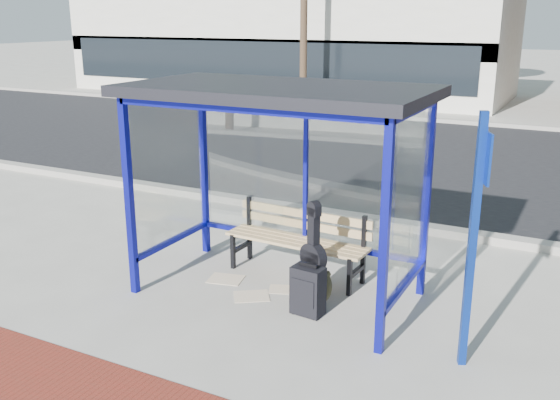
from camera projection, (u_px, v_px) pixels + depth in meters
The scene contains 15 objects.
ground at pixel (277, 292), 7.35m from camera, with size 120.00×120.00×0.00m, color #B2ADA0.
curb_near at pixel (363, 219), 9.80m from camera, with size 60.00×0.25×0.12m, color gray.
street_asphalt at pixel (440, 159), 14.16m from camera, with size 60.00×10.00×0.00m, color black.
curb_far at pixel (481, 123), 18.49m from camera, with size 60.00×0.25×0.12m, color gray.
far_sidewalk at pixel (492, 116), 20.12m from camera, with size 60.00×4.00×0.01m, color #B2ADA0.
bus_shelter at pixel (280, 117), 6.82m from camera, with size 3.30×1.80×2.42m.
storefront_white at pixel (285, 44), 26.06m from camera, with size 18.00×6.04×4.00m.
bench at pixel (299, 237), 7.74m from camera, with size 1.85×0.53×0.86m.
guitar_bag at pixel (313, 267), 7.05m from camera, with size 0.42×0.27×1.11m.
suitcase at pixel (308, 291), 6.73m from camera, with size 0.36×0.26×0.60m.
backpack at pixel (317, 288), 7.00m from camera, with size 0.37×0.35×0.40m.
sign_post at pixel (475, 229), 5.47m from camera, with size 0.16×0.28×2.37m.
newspaper_a at pixel (251, 296), 7.24m from camera, with size 0.41×0.32×0.01m, color white.
newspaper_b at pixel (226, 279), 7.70m from camera, with size 0.42×0.33×0.01m, color white.
newspaper_c at pixel (283, 289), 7.42m from camera, with size 0.33×0.26×0.01m, color white.
Camera 1 is at (3.11, -5.97, 3.13)m, focal length 40.00 mm.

